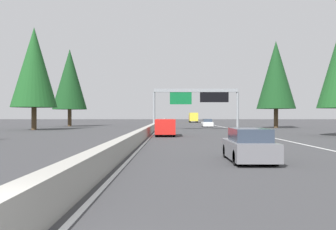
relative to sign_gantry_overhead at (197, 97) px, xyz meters
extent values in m
plane|color=#38383A|center=(9.15, 6.04, -4.79)|extent=(320.00, 320.00, 0.00)
cube|color=#9E9B93|center=(29.15, 6.34, -4.34)|extent=(180.00, 0.56, 0.90)
cube|color=silver|center=(19.15, -5.48, -4.78)|extent=(160.00, 0.16, 0.01)
cube|color=silver|center=(19.15, 5.79, -4.78)|extent=(160.00, 0.16, 0.01)
cylinder|color=gray|center=(0.04, 6.34, -2.03)|extent=(0.36, 0.36, 5.52)
cylinder|color=gray|center=(0.04, -5.98, -2.03)|extent=(0.36, 0.36, 5.52)
cube|color=gray|center=(0.04, 0.18, 0.98)|extent=(0.50, 12.32, 0.50)
cube|color=#0C602D|center=(-0.11, 2.40, -0.12)|extent=(0.12, 3.20, 1.90)
cube|color=black|center=(-0.11, -2.53, -0.02)|extent=(0.16, 4.20, 1.50)
cube|color=slate|center=(-38.29, 0.42, -4.26)|extent=(4.40, 1.80, 0.76)
cube|color=#2D3847|center=(-38.51, 0.42, -3.60)|extent=(2.46, 1.51, 0.56)
cylinder|color=black|center=(-36.88, 1.21, -4.47)|extent=(0.64, 0.22, 0.64)
cylinder|color=black|center=(-36.88, -0.37, -4.47)|extent=(0.64, 0.22, 0.64)
cylinder|color=black|center=(-39.70, 1.21, -4.47)|extent=(0.64, 0.22, 0.64)
cylinder|color=black|center=(-39.70, -0.37, -4.47)|extent=(0.64, 0.22, 0.64)
cube|color=red|center=(-17.57, 4.40, -3.82)|extent=(5.00, 1.95, 1.44)
cube|color=#2D3847|center=(-19.87, 4.40, -3.57)|extent=(0.08, 1.48, 0.56)
cylinder|color=black|center=(-15.87, 5.26, -4.44)|extent=(0.70, 0.24, 0.70)
cylinder|color=black|center=(-15.87, 3.55, -4.44)|extent=(0.70, 0.24, 0.70)
cylinder|color=black|center=(-19.27, 5.26, -4.44)|extent=(0.70, 0.24, 0.70)
cylinder|color=black|center=(-19.27, 3.55, -4.44)|extent=(0.70, 0.24, 0.70)
cube|color=white|center=(12.91, -2.76, -4.26)|extent=(4.40, 1.80, 0.76)
cube|color=#2D3847|center=(12.69, -2.76, -3.60)|extent=(2.46, 1.51, 0.56)
cylinder|color=black|center=(14.32, -1.97, -4.47)|extent=(0.64, 0.22, 0.64)
cylinder|color=black|center=(14.32, -3.55, -4.47)|extent=(0.64, 0.22, 0.64)
cylinder|color=black|center=(11.51, -1.97, -4.47)|extent=(0.64, 0.22, 0.64)
cylinder|color=black|center=(11.51, -3.55, -4.47)|extent=(0.64, 0.22, 0.64)
cube|color=gold|center=(57.28, -3.00, -3.09)|extent=(6.12, 2.40, 2.50)
cube|color=red|center=(61.53, -3.00, -3.39)|extent=(2.38, 2.30, 1.90)
cylinder|color=black|center=(61.36, -1.94, -4.34)|extent=(0.90, 0.28, 0.90)
cylinder|color=black|center=(61.36, -4.06, -4.34)|extent=(0.90, 0.28, 0.90)
cylinder|color=black|center=(55.58, -1.94, -4.34)|extent=(0.90, 0.28, 0.90)
cylinder|color=black|center=(55.58, -4.06, -4.34)|extent=(0.90, 0.28, 0.90)
cylinder|color=#4C3823|center=(7.97, -13.87, -3.17)|extent=(0.71, 0.71, 3.23)
cone|color=#143D19|center=(7.97, -13.87, 4.16)|extent=(6.45, 6.45, 11.44)
cylinder|color=#4C3823|center=(-1.47, 23.54, -3.16)|extent=(0.72, 0.72, 3.25)
cone|color=#194C1E|center=(-1.47, 23.54, 4.24)|extent=(6.51, 6.51, 11.54)
cylinder|color=#4C3823|center=(16.82, 23.38, -3.15)|extent=(0.72, 0.72, 3.28)
cone|color=#143D19|center=(16.82, 23.38, 4.32)|extent=(6.57, 6.57, 11.64)
camera|label=1|loc=(-54.84, 3.88, -2.77)|focal=39.84mm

